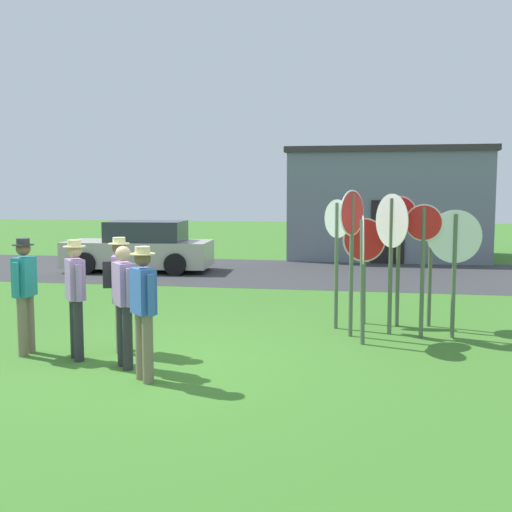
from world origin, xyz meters
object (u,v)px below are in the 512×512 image
person_in_dark_shirt (124,300)px  person_in_blue (119,285)px  stop_sign_tallest (423,250)px  parked_car_on_street (141,248)px  stop_sign_leaning_left (399,240)px  stop_sign_center_cluster (363,257)px  stop_sign_leaning_right (455,250)px  person_in_teal (76,292)px  person_holding_notes (143,305)px  stop_sign_nearest (352,237)px  stop_sign_far_back (431,245)px  stop_sign_rear_right (364,252)px  person_near_signs (25,289)px  stop_sign_low_front (337,242)px  stop_sign_rear_left (391,237)px

person_in_dark_shirt → person_in_blue: person_in_blue is taller
stop_sign_tallest → person_in_blue: (-4.58, -1.74, -0.46)m
parked_car_on_street → stop_sign_leaning_left: bearing=-41.9°
stop_sign_center_cluster → stop_sign_leaning_right: bearing=26.5°
stop_sign_tallest → person_in_teal: stop_sign_tallest is taller
person_holding_notes → person_in_blue: size_ratio=1.00×
stop_sign_tallest → stop_sign_leaning_right: size_ratio=1.04×
stop_sign_nearest → person_in_blue: size_ratio=1.41×
person_in_dark_shirt → person_in_teal: bearing=161.3°
parked_car_on_street → stop_sign_leaning_right: bearing=-41.9°
stop_sign_far_back → stop_sign_tallest: size_ratio=0.97×
parked_car_on_street → stop_sign_tallest: bearing=-44.1°
stop_sign_center_cluster → person_in_dark_shirt: bearing=-148.6°
stop_sign_rear_right → person_near_signs: 5.85m
stop_sign_low_front → person_near_signs: 5.19m
stop_sign_leaning_right → stop_sign_rear_right: bearing=148.4°
stop_sign_leaning_left → stop_sign_far_back: (0.56, 0.07, -0.08)m
stop_sign_tallest → person_in_teal: size_ratio=1.27×
person_holding_notes → stop_sign_far_back: bearing=46.3°
person_in_teal → person_near_signs: (-0.87, 0.14, 0.00)m
stop_sign_rear_right → stop_sign_tallest: (0.96, -0.98, 0.15)m
stop_sign_nearest → person_in_teal: stop_sign_nearest is taller
stop_sign_leaning_left → person_holding_notes: (-3.32, -3.99, -0.57)m
parked_car_on_street → person_in_blue: (3.09, -9.17, 0.32)m
stop_sign_leaning_left → stop_sign_rear_right: 0.66m
stop_sign_low_front → stop_sign_tallest: bearing=-17.5°
stop_sign_low_front → person_near_signs: size_ratio=1.31×
stop_sign_rear_left → person_holding_notes: 4.61m
stop_sign_low_front → stop_sign_nearest: bearing=-64.2°
stop_sign_low_front → stop_sign_leaning_left: bearing=20.8°
stop_sign_center_cluster → stop_sign_leaning_left: size_ratio=0.87×
stop_sign_center_cluster → stop_sign_leaning_right: 1.65m
stop_sign_rear_right → person_in_teal: bearing=-140.8°
stop_sign_tallest → person_in_dark_shirt: (-4.15, -2.60, -0.52)m
stop_sign_nearest → person_holding_notes: size_ratio=1.41×
person_holding_notes → stop_sign_rear_left: bearing=46.0°
person_in_teal → person_in_dark_shirt: 0.90m
stop_sign_low_front → person_in_dark_shirt: bearing=-131.7°
stop_sign_rear_left → stop_sign_far_back: bearing=47.5°
stop_sign_far_back → person_in_dark_shirt: size_ratio=1.28×
stop_sign_low_front → stop_sign_tallest: stop_sign_low_front is taller
stop_sign_leaning_right → person_in_blue: size_ratio=1.22×
person_near_signs → stop_sign_center_cluster: bearing=17.1°
parked_car_on_street → stop_sign_tallest: size_ratio=2.00×
parked_car_on_street → stop_sign_rear_right: (6.70, -6.44, 0.63)m
parked_car_on_street → stop_sign_rear_right: stop_sign_rear_right is taller
person_near_signs → person_in_dark_shirt: 1.78m
parked_car_on_street → person_in_dark_shirt: person_in_dark_shirt is taller
stop_sign_far_back → person_in_blue: 5.50m
stop_sign_far_back → person_holding_notes: (-3.88, -4.05, -0.49)m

